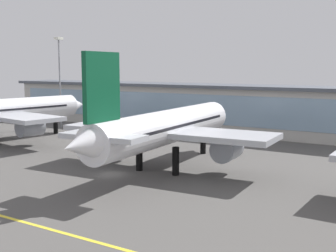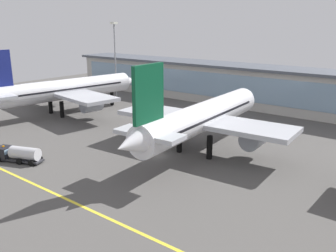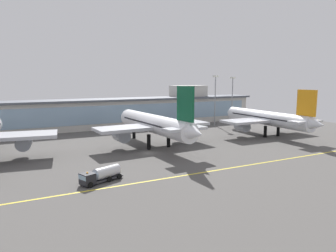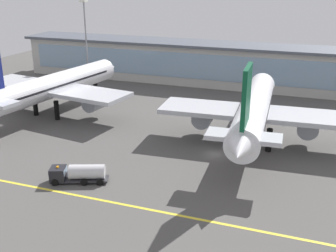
% 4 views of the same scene
% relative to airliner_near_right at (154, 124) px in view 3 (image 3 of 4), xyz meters
% --- Properties ---
extents(ground_plane, '(206.30, 206.30, 0.00)m').
position_rel_airliner_near_right_xyz_m(ground_plane, '(-5.27, -7.39, -6.84)').
color(ground_plane, '#514F4C').
extents(taxiway_centreline_stripe, '(165.04, 0.50, 0.01)m').
position_rel_airliner_near_right_xyz_m(taxiway_centreline_stripe, '(-5.27, -29.39, -6.84)').
color(taxiway_centreline_stripe, yellow).
rests_on(taxiway_centreline_stripe, ground).
extents(terminal_building, '(150.36, 14.00, 17.40)m').
position_rel_airliner_near_right_xyz_m(terminal_building, '(-3.42, 43.63, -0.33)').
color(terminal_building, beige).
rests_on(terminal_building, ground).
extents(airliner_near_right, '(36.43, 48.38, 18.69)m').
position_rel_airliner_near_right_xyz_m(airliner_near_right, '(0.00, 0.00, 0.00)').
color(airliner_near_right, black).
rests_on(airliner_near_right, ground).
extents(airliner_far_right, '(35.07, 47.33, 17.18)m').
position_rel_airliner_near_right_xyz_m(airliner_far_right, '(44.41, -1.32, -0.57)').
color(airliner_far_right, black).
rests_on(airliner_far_right, ground).
extents(fuel_tanker_truck, '(9.31, 5.62, 2.90)m').
position_rel_airliner_near_right_xyz_m(fuel_tanker_truck, '(-23.47, -25.52, -5.34)').
color(fuel_tanker_truck, black).
rests_on(fuel_tanker_truck, ground).
extents(apron_light_mast_centre, '(1.80, 1.80, 22.07)m').
position_rel_airliner_near_right_xyz_m(apron_light_mast_centre, '(42.37, 28.06, 7.75)').
color(apron_light_mast_centre, gray).
rests_on(apron_light_mast_centre, ground).
extents(apron_light_mast_east, '(1.80, 1.80, 21.44)m').
position_rel_airliner_near_right_xyz_m(apron_light_mast_east, '(51.66, 27.79, 7.39)').
color(apron_light_mast_east, gray).
rests_on(apron_light_mast_east, ground).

